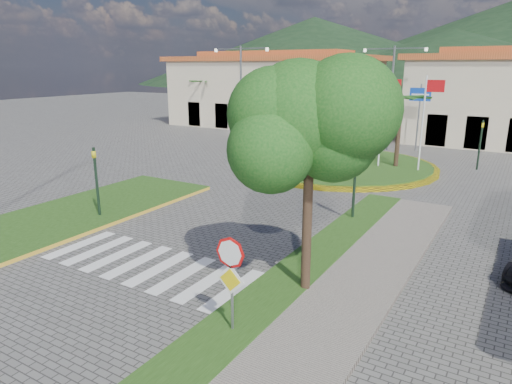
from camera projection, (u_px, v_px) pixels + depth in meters
The scene contains 21 objects.
ground at pixel (40, 318), 12.29m from camera, with size 160.00×160.00×0.00m, color #5A5855.
sidewalk_right at pixel (271, 345), 10.94m from camera, with size 4.00×28.00×0.15m, color gray.
verge_right at pixel (229, 330), 11.53m from camera, with size 1.60×28.00×0.18m, color #214413.
median_left at pixel (71, 215), 20.44m from camera, with size 5.00×14.00×0.18m, color #214413.
crosswalk at pixel (146, 264), 15.59m from camera, with size 8.00×3.00×0.01m, color silver.
roundabout_island at pixel (339, 165), 30.40m from camera, with size 12.70×12.70×6.00m.
stop_sign at pixel (231, 270), 10.99m from camera, with size 0.80×0.11×2.65m.
deciduous_tree at pixel (310, 119), 12.30m from camera, with size 3.60×3.60×6.80m.
traffic_light_left at pixel (96, 176), 19.71m from camera, with size 0.15×0.18×3.20m.
traffic_light_right at pixel (355, 178), 19.44m from camera, with size 0.15×0.18×3.20m.
traffic_light_far at pixel (481, 140), 29.26m from camera, with size 0.18×0.15×3.20m.
direction_sign_west at pixel (357, 103), 37.90m from camera, with size 1.60×0.14×5.20m.
direction_sign_east at pixel (419, 106), 35.42m from camera, with size 1.60×0.14×5.20m.
street_lamp_centre at pixel (391, 93), 35.36m from camera, with size 4.80×0.16×8.00m.
street_lamp_west at pixel (241, 93), 35.37m from camera, with size 4.80×0.16×8.00m.
building_left at pixel (272, 91), 49.57m from camera, with size 23.32×9.54×8.05m.
hill_far_west at pixel (313, 52), 152.25m from camera, with size 140.00×140.00×22.00m, color black.
hill_near_back at pixel (452, 60), 122.45m from camera, with size 110.00×110.00×16.00m, color black.
white_van at pixel (282, 125), 47.47m from camera, with size 1.93×4.20×1.17m, color silver.
car_dark_a at pixel (357, 140), 37.89m from camera, with size 1.31×3.26×1.11m, color black.
car_dark_b at pixel (453, 138), 38.91m from camera, with size 1.32×3.78×1.24m, color black.
Camera 1 is at (10.62, -6.37, 6.56)m, focal length 32.00 mm.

